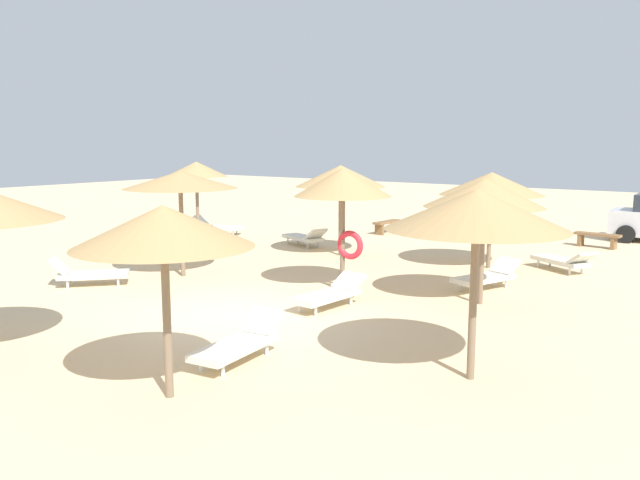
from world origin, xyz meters
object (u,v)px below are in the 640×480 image
Objects in this scene: lounger_4 at (217,226)px; lounger_0 at (330,293)px; parasol_1 at (341,176)px; bench_1 at (387,225)px; bench_0 at (597,238)px; lounger_5 at (564,260)px; parasol_5 at (492,184)px; lounger_2 at (88,273)px; parasol_4 at (196,170)px; parasol_0 at (343,184)px; parasol_2 at (180,180)px; parasol_3 at (484,193)px; lounger_6 at (240,342)px; lounger_3 at (487,276)px; lounger_1 at (305,237)px; parasol_6 at (163,227)px; parasol_8 at (477,210)px.

lounger_0 is at bearing -32.80° from lounger_4.
parasol_1 is 1.88× the size of bench_1.
bench_0 is at bearing 76.79° from lounger_0.
lounger_5 is 1.28× the size of bench_0.
parasol_5 is at bearing -0.50° from lounger_4.
lounger_2 is 0.93× the size of lounger_4.
parasol_0 is at bearing -21.25° from parasol_4.
parasol_2 reaches higher than lounger_0.
parasol_3 is 1.44× the size of lounger_0.
parasol_5 is at bearing 88.06° from lounger_6.
lounger_3 is (2.10, 3.74, 0.01)m from lounger_0.
lounger_2 is at bearing -148.94° from parasol_0.
parasol_0 is 7.16m from lounger_1.
parasol_3 is 1.54× the size of lounger_2.
parasol_4 is 12.68m from lounger_5.
parasol_6 reaches higher than lounger_2.
parasol_6 reaches higher than bench_1.
parasol_8 is at bearing 45.13° from parasol_6.
lounger_5 is 1.29× the size of bench_1.
parasol_8 reaches higher than lounger_6.
parasol_4 is at bearing 133.00° from parasol_2.
parasol_1 is 10.87m from parasol_8.
parasol_2 is 1.07× the size of parasol_3.
parasol_4 is 10.65m from lounger_0.
parasol_1 is 0.95× the size of parasol_2.
lounger_5 is at bearing 5.50° from lounger_1.
parasol_8 is 1.48× the size of lounger_4.
parasol_3 is 2.68m from lounger_3.
lounger_6 is at bearing -68.90° from bench_1.
lounger_6 is at bearing -106.44° from parasol_3.
parasol_8 is at bearing -31.36° from lounger_4.
parasol_4 is 0.99× the size of parasol_8.
lounger_5 is at bearing 13.44° from parasol_1.
lounger_1 reaches higher than bench_1.
bench_0 is at bearing 82.69° from lounger_6.
parasol_8 is (3.19, 3.20, 0.16)m from parasol_6.
lounger_3 is at bearing 34.27° from lounger_2.
parasol_2 is at bearing -92.02° from bench_1.
lounger_3 is 8.17m from bench_0.
bench_0 is (3.44, 10.44, -2.27)m from parasol_0.
parasol_5 is (1.78, 4.86, -0.20)m from parasol_0.
parasol_1 is 1.57× the size of lounger_2.
bench_0 is 1.01× the size of bench_1.
lounger_3 reaches higher than lounger_0.
parasol_6 reaches higher than lounger_5.
parasol_0 reaches higher than parasol_1.
lounger_3 is at bearing 60.72° from lounger_0.
parasol_0 reaches higher than lounger_2.
parasol_8 is (13.45, -6.99, 0.01)m from parasol_4.
parasol_2 is 1.53× the size of lounger_4.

